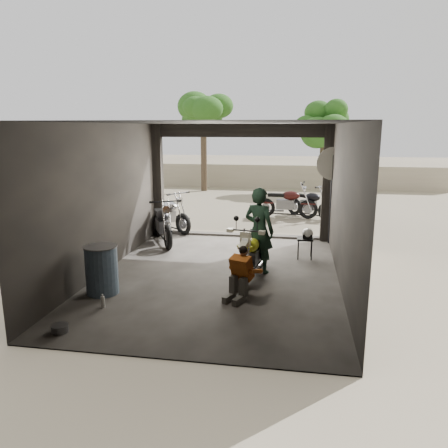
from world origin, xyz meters
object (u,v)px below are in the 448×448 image
(helmet, at_px, (308,233))
(sign_post, at_px, (332,179))
(outside_bike_c, at_px, (310,201))
(mechanic, at_px, (239,275))
(outside_bike_b, at_px, (287,200))
(main_bike, at_px, (253,251))
(left_bike, at_px, (162,220))
(outside_bike_a, at_px, (168,211))
(oil_drum, at_px, (102,271))
(rider, at_px, (259,231))
(stool, at_px, (305,241))

(helmet, distance_m, sign_post, 2.03)
(outside_bike_c, bearing_deg, mechanic, -150.91)
(helmet, bearing_deg, outside_bike_b, 81.69)
(outside_bike_b, bearing_deg, main_bike, 179.63)
(outside_bike_b, xyz_separation_m, mechanic, (-0.65, -7.67, -0.15))
(outside_bike_c, bearing_deg, left_bike, 175.18)
(outside_bike_a, xyz_separation_m, oil_drum, (0.27, -5.21, -0.15))
(rider, height_order, oil_drum, rider)
(main_bike, relative_size, mechanic, 1.81)
(left_bike, bearing_deg, main_bike, -69.45)
(outside_bike_c, height_order, stool, outside_bike_c)
(rider, bearing_deg, left_bike, -12.18)
(stool, bearing_deg, sign_post, 65.89)
(helmet, xyz_separation_m, sign_post, (0.63, 1.56, 1.14))
(outside_bike_b, relative_size, oil_drum, 1.99)
(rider, bearing_deg, outside_bike_a, -24.33)
(stool, bearing_deg, outside_bike_c, 87.49)
(mechanic, relative_size, oil_drum, 1.03)
(helmet, relative_size, sign_post, 0.11)
(main_bike, distance_m, outside_bike_a, 4.82)
(outside_bike_c, relative_size, mechanic, 1.80)
(main_bike, relative_size, outside_bike_c, 1.01)
(main_bike, xyz_separation_m, outside_bike_b, (0.54, 6.37, 0.05))
(rider, xyz_separation_m, helmet, (1.06, 1.15, -0.29))
(oil_drum, bearing_deg, rider, 32.05)
(sign_post, bearing_deg, outside_bike_a, 175.02)
(left_bike, bearing_deg, outside_bike_c, 17.66)
(sign_post, bearing_deg, helmet, -108.14)
(main_bike, bearing_deg, stool, 63.23)
(stool, relative_size, oil_drum, 0.55)
(oil_drum, distance_m, sign_post, 6.47)
(main_bike, xyz_separation_m, sign_post, (1.79, 3.05, 1.20))
(stool, relative_size, sign_post, 0.20)
(outside_bike_a, height_order, mechanic, outside_bike_a)
(outside_bike_a, bearing_deg, helmet, -82.39)
(outside_bike_a, relative_size, helmet, 6.67)
(rider, distance_m, mechanic, 1.72)
(outside_bike_a, bearing_deg, oil_drum, -140.36)
(main_bike, bearing_deg, helmet, 61.26)
(helmet, distance_m, oil_drum, 4.84)
(left_bike, relative_size, mechanic, 1.94)
(outside_bike_c, bearing_deg, sign_post, -132.96)
(outside_bike_c, relative_size, stool, 3.35)
(stool, xyz_separation_m, sign_post, (0.68, 1.52, 1.34))
(outside_bike_b, relative_size, outside_bike_c, 1.07)
(sign_post, bearing_deg, mechanic, -109.76)
(main_bike, height_order, outside_bike_c, outside_bike_c)
(main_bike, relative_size, outside_bike_b, 0.94)
(left_bike, bearing_deg, helmet, -41.17)
(outside_bike_a, relative_size, oil_drum, 1.96)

